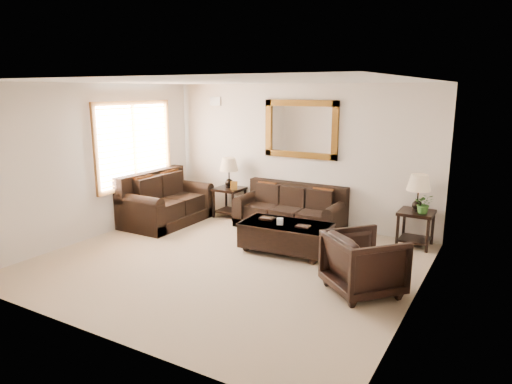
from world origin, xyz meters
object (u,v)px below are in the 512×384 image
Objects in this scene: end_table_left at (229,179)px; armchair at (364,260)px; coffee_table at (286,234)px; sofa at (291,212)px; loveseat at (165,204)px; end_table_right at (418,200)px.

armchair is at bearing -32.12° from end_table_left.
sofa is at bearing 108.12° from coffee_table.
sofa is 1.38× the size of coffee_table.
end_table_right reaches higher than loveseat.
sofa is 1.36m from coffee_table.
end_table_right is (3.73, 0.00, -0.00)m from end_table_left.
end_table_left is 0.84× the size of coffee_table.
loveseat reaches higher than coffee_table.
loveseat is at bearing -167.86° from end_table_right.
sofa is 2.51m from loveseat.
end_table_left is at bearing -41.76° from loveseat.
coffee_table is (1.97, -1.34, -0.50)m from end_table_left.
end_table_right is (4.61, 0.99, 0.43)m from loveseat.
loveseat is at bearing -158.75° from sofa.
coffee_table is at bearing -34.33° from end_table_left.
loveseat is 2.88m from coffee_table.
end_table_right is 0.84× the size of coffee_table.
sofa is 1.54m from end_table_left.
end_table_right is 1.40× the size of armchair.
end_table_right is at bearing -77.86° from loveseat.
loveseat is 4.56m from armchair.
end_table_right is (2.27, 0.08, 0.50)m from sofa.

